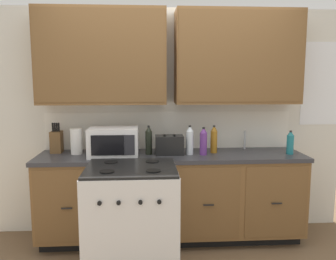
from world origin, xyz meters
name	(u,v)px	position (x,y,z in m)	size (l,w,h in m)	color
ground_plane	(174,253)	(0.00, 0.00, 0.00)	(8.00, 8.00, 0.00)	brown
wall_unit	(170,82)	(0.00, 0.50, 1.63)	(3.85, 0.40, 2.40)	silver
counter_run	(172,196)	(0.00, 0.30, 0.47)	(2.68, 0.64, 0.91)	black
stove_range	(132,221)	(-0.38, -0.33, 0.47)	(0.76, 0.68, 0.95)	white
microwave	(114,142)	(-0.57, 0.25, 1.05)	(0.48, 0.37, 0.28)	white
toaster	(169,145)	(-0.02, 0.29, 1.00)	(0.28, 0.18, 0.19)	black
knife_block	(57,141)	(-1.17, 0.45, 1.02)	(0.11, 0.14, 0.31)	brown
sink_faucet	(245,140)	(0.81, 0.51, 1.01)	(0.02, 0.02, 0.20)	#B2B5BA
paper_towel_roll	(76,141)	(-0.96, 0.37, 1.04)	(0.12, 0.12, 0.26)	white
bottle_violet	(203,141)	(0.32, 0.24, 1.04)	(0.07, 0.07, 0.28)	#663384
bottle_dark	(149,140)	(-0.23, 0.30, 1.05)	(0.07, 0.07, 0.29)	black
bottle_amber	(214,139)	(0.44, 0.34, 1.05)	(0.07, 0.07, 0.28)	#9E6619
bottle_teal	(290,143)	(1.19, 0.22, 1.03)	(0.07, 0.07, 0.24)	#1E707A
bottle_clear	(190,140)	(0.18, 0.27, 1.05)	(0.07, 0.07, 0.29)	silver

